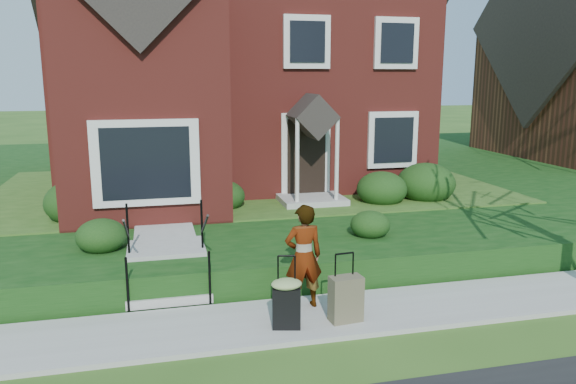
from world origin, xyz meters
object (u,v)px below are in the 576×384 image
object	(u,v)px
front_steps	(167,265)
woman	(304,256)
suitcase_olive	(346,299)
suitcase_black	(287,300)

from	to	relation	value
front_steps	woman	size ratio (longest dim) A/B	1.18
woman	suitcase_olive	bearing A→B (deg)	123.02
woman	suitcase_black	distance (m)	0.94
suitcase_olive	front_steps	bearing A→B (deg)	134.67
front_steps	woman	distance (m)	2.61
suitcase_black	suitcase_olive	xyz separation A→B (m)	(0.94, 0.01, -0.07)
woman	suitcase_olive	distance (m)	0.98
front_steps	suitcase_olive	xyz separation A→B (m)	(2.60, -2.15, -0.04)
front_steps	suitcase_olive	world-z (taller)	front_steps
suitcase_olive	woman	bearing A→B (deg)	119.34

